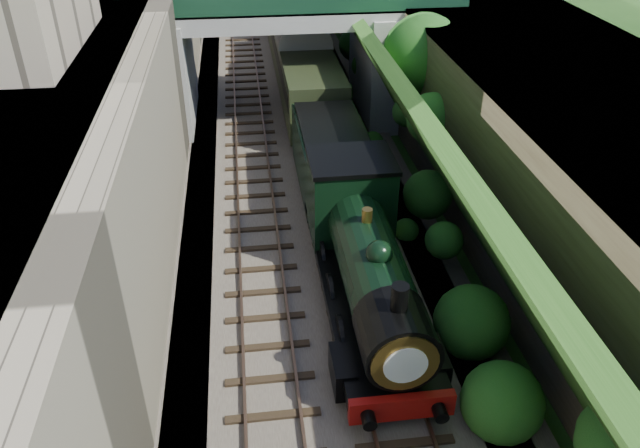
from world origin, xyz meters
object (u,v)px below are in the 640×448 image
Objects in this scene: tender at (332,164)px; locomotive at (366,262)px; tree at (424,57)px; road_bridge at (302,41)px.

locomotive is at bearing -90.00° from tender.
tree is 12.62m from locomotive.
road_bridge is 16.65m from locomotive.
road_bridge is at bearing 91.60° from tender.
road_bridge is at bearing 90.89° from locomotive.
tree is 6.89m from tender.
locomotive is 7.37m from tender.
locomotive is 1.70× the size of tender.
road_bridge is 1.56× the size of locomotive.
tree is (4.97, -5.13, 0.57)m from road_bridge.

